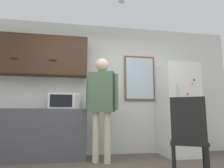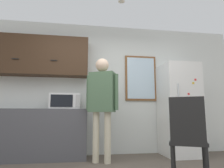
% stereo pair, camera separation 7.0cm
% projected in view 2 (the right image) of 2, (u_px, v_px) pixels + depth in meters
% --- Properties ---
extents(back_wall, '(6.00, 0.06, 2.70)m').
position_uv_depth(back_wall, '(98.00, 87.00, 4.18)').
color(back_wall, silver).
rests_on(back_wall, ground_plane).
extents(counter, '(1.97, 0.55, 0.89)m').
position_uv_depth(counter, '(31.00, 134.00, 3.56)').
color(counter, '#4C4C51').
rests_on(counter, ground_plane).
extents(upper_cabinets, '(1.97, 0.34, 0.77)m').
position_uv_depth(upper_cabinets, '(37.00, 56.00, 3.89)').
color(upper_cabinets, '#3D2819').
extents(microwave, '(0.55, 0.38, 0.28)m').
position_uv_depth(microwave, '(65.00, 101.00, 3.71)').
color(microwave, white).
rests_on(microwave, counter).
extents(person, '(0.53, 0.38, 1.77)m').
position_uv_depth(person, '(102.00, 97.00, 3.44)').
color(person, beige).
rests_on(person, ground_plane).
extents(refrigerator, '(0.68, 0.73, 1.79)m').
position_uv_depth(refrigerator, '(179.00, 109.00, 3.97)').
color(refrigerator, white).
rests_on(refrigerator, ground_plane).
extents(chair, '(0.58, 0.58, 1.00)m').
position_uv_depth(chair, '(188.00, 135.00, 2.41)').
color(chair, black).
rests_on(chair, ground_plane).
extents(window, '(0.68, 0.05, 0.97)m').
position_uv_depth(window, '(141.00, 78.00, 4.31)').
color(window, brown).
extents(ceiling_light, '(0.11, 0.11, 0.01)m').
position_uv_depth(ceiling_light, '(121.00, 1.00, 3.36)').
color(ceiling_light, white).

